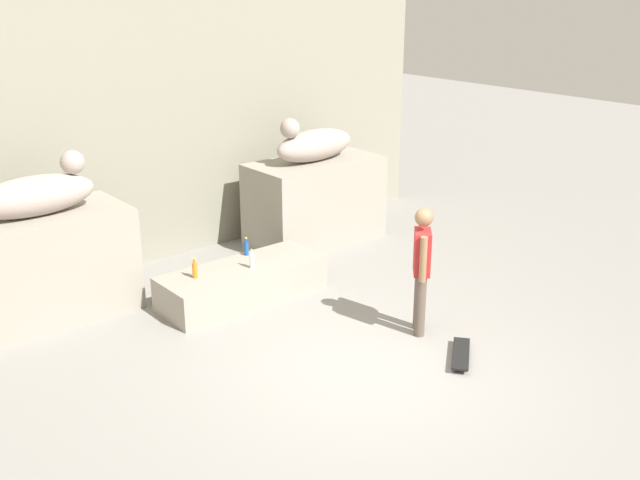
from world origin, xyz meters
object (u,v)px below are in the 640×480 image
at_px(skateboard, 461,354).
at_px(bottle_clear, 252,260).
at_px(statue_reclining_left, 37,194).
at_px(bottle_orange, 195,270).
at_px(statue_reclining_right, 313,144).
at_px(skater, 422,265).
at_px(bottle_blue, 246,248).

relative_size(skateboard, bottle_clear, 2.72).
height_order(statue_reclining_left, bottle_orange, statue_reclining_left).
bearing_deg(skateboard, bottle_orange, 80.24).
bearing_deg(statue_reclining_right, bottle_clear, 26.90).
distance_m(skateboard, bottle_clear, 3.19).
relative_size(skater, bottle_orange, 5.88).
relative_size(bottle_orange, bottle_clear, 1.02).
distance_m(skater, skateboard, 1.19).
distance_m(statue_reclining_right, skateboard, 4.82).
relative_size(statue_reclining_left, skater, 0.96).
distance_m(skater, bottle_blue, 2.80).
height_order(skateboard, bottle_clear, bottle_clear).
relative_size(statue_reclining_right, skater, 0.98).
height_order(statue_reclining_right, bottle_orange, statue_reclining_right).
height_order(bottle_orange, bottle_clear, bottle_orange).
bearing_deg(bottle_orange, skater, -51.84).
distance_m(statue_reclining_left, skateboard, 5.71).
height_order(statue_reclining_left, skateboard, statue_reclining_left).
bearing_deg(bottle_orange, bottle_clear, -14.26).
xyz_separation_m(skater, bottle_clear, (-1.08, 2.18, -0.32)).
xyz_separation_m(bottle_clear, bottle_blue, (0.23, 0.47, -0.00)).
bearing_deg(statue_reclining_right, skateboard, 69.27).
height_order(bottle_orange, bottle_blue, bottle_orange).
height_order(statue_reclining_left, bottle_blue, statue_reclining_left).
bearing_deg(bottle_blue, skateboard, -78.39).
xyz_separation_m(skater, bottle_blue, (-0.85, 2.65, -0.32)).
relative_size(skater, skateboard, 2.22).
relative_size(skater, bottle_clear, 6.03).
bearing_deg(bottle_blue, bottle_orange, -165.45).
height_order(skater, bottle_blue, skater).
bearing_deg(bottle_orange, statue_reclining_right, 20.83).
relative_size(bottle_orange, bottle_blue, 1.05).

